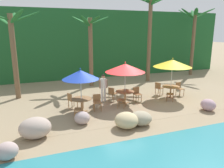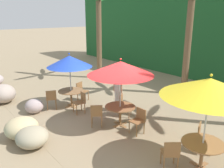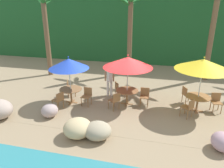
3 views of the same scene
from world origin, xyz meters
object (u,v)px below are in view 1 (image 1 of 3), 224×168
Objects in this scene: dining_table_red at (125,93)px; chair_yellow_left at (172,93)px; chair_red_inland at (112,93)px; umbrella_red at (125,68)px; palm_tree_nearest at (13,41)px; palm_tree_second at (90,41)px; chair_red_seaward at (137,93)px; umbrella_yellow at (172,63)px; dining_table_blue at (81,101)px; chair_blue_seaward at (97,101)px; dining_table_yellow at (171,88)px; palm_tree_fourth at (194,31)px; chair_yellow_inland at (159,88)px; chair_blue_left at (80,108)px; waiter_in_white at (103,86)px; chair_red_left at (123,99)px; chair_yellow_seaward at (179,88)px; palm_tree_third at (150,21)px; umbrella_blue at (81,75)px; chair_blue_inland at (71,99)px.

dining_table_red is 2.90m from chair_yellow_left.
umbrella_red is at bearing -49.52° from chair_red_inland.
palm_tree_nearest is 5.47m from palm_tree_second.
umbrella_yellow is (2.41, -0.06, 1.72)m from chair_red_seaward.
dining_table_blue is 1.26× the size of chair_red_inland.
chair_blue_seaward reaches higher than dining_table_yellow.
chair_red_seaward is at bearing -21.05° from chair_red_inland.
palm_tree_fourth is (6.32, 5.70, 1.93)m from umbrella_yellow.
dining_table_red is 1.26× the size of chair_yellow_inland.
dining_table_red is at bearing 116.57° from umbrella_red.
chair_blue_left is 1.00× the size of chair_red_seaward.
chair_blue_seaward is at bearing -121.52° from waiter_in_white.
chair_blue_left is 6.60m from umbrella_yellow.
chair_red_left reaches higher than dining_table_red.
chair_blue_left is 4.07m from chair_red_seaward.
chair_red_inland is 1.00× the size of chair_red_left.
chair_red_inland and chair_yellow_inland have the same top height.
chair_red_inland and chair_yellow_seaward have the same top height.
palm_tree_third is (10.34, 1.46, 1.34)m from palm_tree_nearest.
umbrella_yellow is at bearing 0.88° from dining_table_red.
chair_yellow_inland and chair_yellow_left have the same top height.
chair_red_left is 3.77m from dining_table_yellow.
umbrella_yellow reaches higher than chair_red_left.
chair_yellow_inland reaches higher than dining_table_yellow.
chair_red_seaward is at bearing -161.14° from chair_yellow_inland.
umbrella_red is 2.87× the size of chair_yellow_seaward.
umbrella_red reaches higher than dining_table_red.
umbrella_red is at bearing -149.04° from palm_tree_fourth.
chair_yellow_seaward is (6.82, 0.76, -1.51)m from umbrella_blue.
chair_red_inland is at bearing -139.41° from palm_tree_third.
chair_red_left is at bearing -119.72° from dining_table_red.
palm_tree_third is at bearing 74.57° from chair_yellow_left.
dining_table_red is at bearing -164.46° from chair_yellow_inland.
chair_yellow_left is at bearing -105.43° from palm_tree_third.
chair_yellow_left is at bearing -1.99° from umbrella_blue.
chair_blue_left is (-1.09, -0.79, 0.00)m from chair_blue_seaward.
chair_blue_left is 7.23m from chair_yellow_seaward.
chair_red_seaward is at bearing 178.57° from dining_table_yellow.
waiter_in_white is at bearing 144.18° from umbrella_red.
chair_blue_seaward and chair_red_inland have the same top height.
chair_red_seaward is 2.10m from waiter_in_white.
chair_yellow_inland is at bearing 12.92° from dining_table_blue.
waiter_in_white is (2.05, 0.51, 0.47)m from chair_blue_inland.
umbrella_yellow is 0.41× the size of palm_tree_fourth.
chair_blue_left is 0.14× the size of palm_tree_fourth.
umbrella_yellow is 4.57m from waiter_in_white.
palm_tree_fourth reaches higher than dining_table_yellow.
dining_table_blue is 0.15× the size of palm_tree_third.
palm_tree_third is at bearing 48.14° from umbrella_red.
chair_red_seaward is at bearing -126.43° from palm_tree_third.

